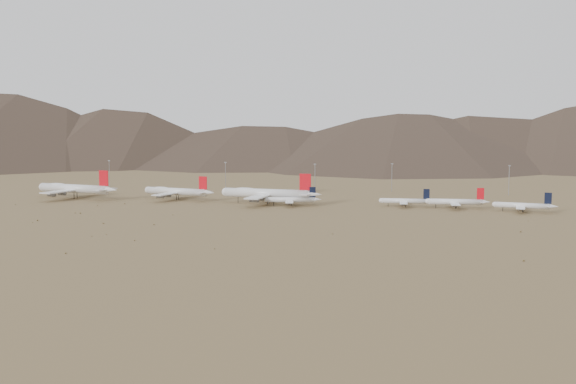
% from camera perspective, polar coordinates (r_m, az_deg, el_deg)
% --- Properties ---
extents(ground, '(3000.00, 3000.00, 0.00)m').
position_cam_1_polar(ground, '(467.82, -4.81, -1.40)').
color(ground, olive).
rests_on(ground, ground).
extents(mountain_ridge, '(4400.00, 1000.00, 300.00)m').
position_cam_1_polar(mountain_ridge, '(1353.01, 6.68, 9.76)').
color(mountain_ridge, '#46362A').
rests_on(mountain_ridge, ground).
extents(widebody_west, '(79.61, 62.44, 23.95)m').
position_cam_1_polar(widebody_west, '(552.12, -18.46, 0.30)').
color(widebody_west, white).
rests_on(widebody_west, ground).
extents(widebody_centre, '(65.33, 51.32, 19.69)m').
position_cam_1_polar(widebody_centre, '(522.88, -9.88, 0.06)').
color(widebody_centre, white).
rests_on(widebody_centre, ground).
extents(widebody_east, '(80.04, 61.83, 23.78)m').
position_cam_1_polar(widebody_east, '(487.97, -1.89, -0.11)').
color(widebody_east, white).
rests_on(widebody_east, ground).
extents(narrowbody_a, '(42.38, 31.07, 14.16)m').
position_cam_1_polar(narrowbody_a, '(476.49, 0.35, -0.69)').
color(narrowbody_a, white).
rests_on(narrowbody_a, ground).
extents(narrowbody_b, '(40.91, 29.32, 13.49)m').
position_cam_1_polar(narrowbody_b, '(478.36, 10.45, -0.79)').
color(narrowbody_b, white).
rests_on(narrowbody_b, ground).
extents(narrowbody_c, '(46.01, 33.07, 15.18)m').
position_cam_1_polar(narrowbody_c, '(476.69, 14.76, -0.85)').
color(narrowbody_c, white).
rests_on(narrowbody_c, ground).
extents(narrowbody_d, '(42.85, 31.17, 14.21)m').
position_cam_1_polar(narrowbody_d, '(470.58, 20.22, -1.14)').
color(narrowbody_d, white).
rests_on(narrowbody_d, ground).
extents(control_tower, '(8.00, 8.00, 12.00)m').
position_cam_1_polar(control_tower, '(575.81, 1.59, 0.53)').
color(control_tower, '#9E876B').
rests_on(control_tower, ground).
extents(mast_far_west, '(2.00, 0.60, 25.70)m').
position_cam_1_polar(mast_far_west, '(649.22, -15.60, 1.72)').
color(mast_far_west, gray).
rests_on(mast_far_west, ground).
extents(mast_west, '(2.00, 0.60, 25.70)m').
position_cam_1_polar(mast_west, '(598.92, -5.58, 1.57)').
color(mast_west, gray).
rests_on(mast_west, ground).
extents(mast_centre, '(2.00, 0.60, 25.70)m').
position_cam_1_polar(mast_centre, '(569.56, 2.41, 1.37)').
color(mast_centre, gray).
rests_on(mast_centre, ground).
extents(mast_east, '(2.00, 0.60, 25.70)m').
position_cam_1_polar(mast_east, '(583.20, 9.22, 1.40)').
color(mast_east, gray).
rests_on(mast_east, ground).
extents(mast_far_east, '(2.00, 0.60, 25.70)m').
position_cam_1_polar(mast_far_east, '(579.51, 19.05, 1.12)').
color(mast_far_east, gray).
rests_on(mast_far_east, ground).
extents(desert_scrub, '(419.22, 182.49, 0.93)m').
position_cam_1_polar(desert_scrub, '(388.51, -12.81, -3.00)').
color(desert_scrub, brown).
rests_on(desert_scrub, ground).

